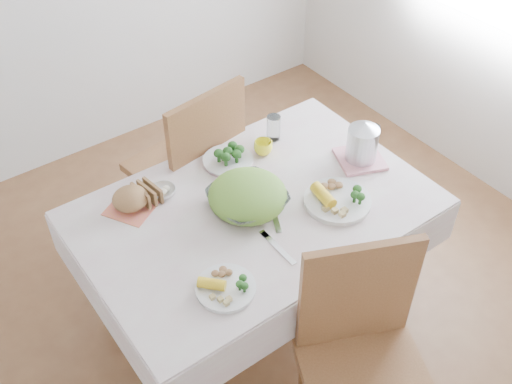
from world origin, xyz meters
TOP-DOWN VIEW (x-y plane):
  - floor at (0.00, 0.00)m, footprint 3.60×3.60m
  - dining_table at (0.00, 0.00)m, footprint 1.40×0.90m
  - tablecloth at (0.00, 0.00)m, footprint 1.50×1.00m
  - chair_far at (0.02, 0.67)m, footprint 0.55×0.55m
  - salad_bowl at (-0.03, 0.02)m, footprint 0.32×0.32m
  - dinner_plate_left at (-0.36, -0.30)m, footprint 0.30×0.30m
  - dinner_plate_right at (0.30, -0.19)m, footprint 0.40×0.40m
  - broccoli_plate at (0.07, 0.32)m, footprint 0.31×0.31m
  - napkin at (-0.43, 0.31)m, footprint 0.26×0.26m
  - bread_loaf at (-0.43, 0.31)m, footprint 0.18×0.18m
  - fruit_bowl at (-0.28, 0.30)m, footprint 0.14×0.14m
  - yellow_mug at (0.25, 0.27)m, footprint 0.11×0.11m
  - glass_tumbler at (0.36, 0.34)m, footprint 0.08×0.08m
  - pink_tray at (0.58, -0.04)m, footprint 0.27×0.27m
  - electric_kettle at (0.58, -0.04)m, footprint 0.17×0.17m
  - fork_left at (-0.07, -0.25)m, footprint 0.03×0.21m
  - fork_right at (0.03, -0.10)m, footprint 0.11×0.20m

SIDE VIEW (x-z plane):
  - floor at x=0.00m, z-range 0.00..0.00m
  - dining_table at x=0.00m, z-range 0.00..0.75m
  - chair_far at x=0.02m, z-range -0.07..1.00m
  - tablecloth at x=0.00m, z-range 0.75..0.76m
  - napkin at x=-0.43m, z-range 0.76..0.77m
  - fork_left at x=-0.07m, z-range 0.76..0.77m
  - fork_right at x=0.03m, z-range 0.76..0.77m
  - pink_tray at x=0.58m, z-range 0.76..0.78m
  - broccoli_plate at x=0.07m, z-range 0.76..0.78m
  - dinner_plate_left at x=-0.36m, z-range 0.76..0.78m
  - dinner_plate_right at x=0.30m, z-range 0.76..0.79m
  - fruit_bowl at x=-0.28m, z-range 0.76..0.80m
  - yellow_mug at x=0.25m, z-range 0.76..0.83m
  - salad_bowl at x=-0.03m, z-range 0.76..0.84m
  - bread_loaf at x=-0.43m, z-range 0.77..0.87m
  - glass_tumbler at x=0.36m, z-range 0.76..0.89m
  - electric_kettle at x=0.58m, z-range 0.78..0.98m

